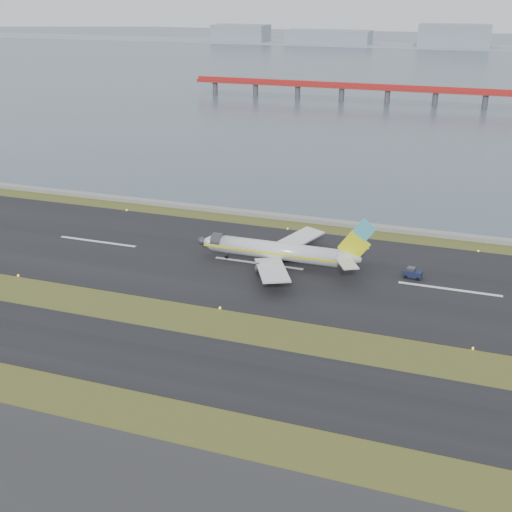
{
  "coord_description": "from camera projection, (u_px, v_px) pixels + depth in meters",
  "views": [
    {
      "loc": [
        40.72,
        -90.9,
        55.17
      ],
      "look_at": [
        2.15,
        22.0,
        5.28
      ],
      "focal_mm": 45.0,
      "sensor_mm": 36.0,
      "label": 1
    }
  ],
  "objects": [
    {
      "name": "airliner",
      "position": [
        281.0,
        251.0,
        136.42
      ],
      "size": [
        38.52,
        32.89,
        12.8
      ],
      "color": "silver",
      "rests_on": "ground"
    },
    {
      "name": "taxiway_strip",
      "position": [
        175.0,
        362.0,
        102.29
      ],
      "size": [
        1000.0,
        18.0,
        0.1
      ],
      "primitive_type": "cube",
      "color": "black",
      "rests_on": "ground"
    },
    {
      "name": "far_shoreline",
      "position": [
        458.0,
        41.0,
        647.65
      ],
      "size": [
        1400.0,
        80.0,
        60.5
      ],
      "color": "#8B98A4",
      "rests_on": "ground"
    },
    {
      "name": "red_pier",
      "position": [
        436.0,
        91.0,
        322.27
      ],
      "size": [
        260.0,
        5.0,
        10.2
      ],
      "color": "#B2221E",
      "rests_on": "ground"
    },
    {
      "name": "seawall",
      "position": [
        296.0,
        218.0,
        164.98
      ],
      "size": [
        1000.0,
        2.5,
        1.0
      ],
      "primitive_type": "cube",
      "color": "gray",
      "rests_on": "ground"
    },
    {
      "name": "runway_strip",
      "position": [
        259.0,
        264.0,
        138.96
      ],
      "size": [
        1000.0,
        45.0,
        0.1
      ],
      "primitive_type": "cube",
      "color": "black",
      "rests_on": "ground"
    },
    {
      "name": "ground",
      "position": [
        204.0,
        328.0,
        112.79
      ],
      "size": [
        1000.0,
        1000.0,
        0.0
      ],
      "primitive_type": "plane",
      "color": "#3B4719",
      "rests_on": "ground"
    },
    {
      "name": "pushback_tug",
      "position": [
        413.0,
        273.0,
        131.69
      ],
      "size": [
        3.78,
        2.48,
        2.29
      ],
      "rotation": [
        0.0,
        0.0,
        -0.12
      ],
      "color": "#151C3B",
      "rests_on": "ground"
    },
    {
      "name": "bay_water",
      "position": [
        430.0,
        63.0,
        514.37
      ],
      "size": [
        1400.0,
        800.0,
        1.3
      ],
      "primitive_type": "cube",
      "color": "#435160",
      "rests_on": "ground"
    }
  ]
}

